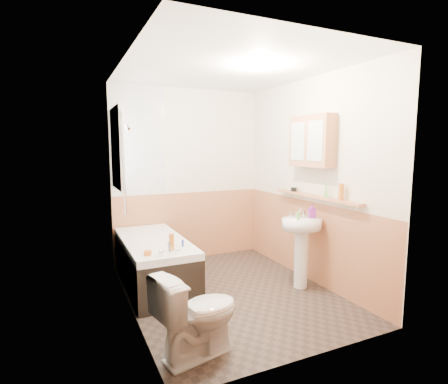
% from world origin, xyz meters
% --- Properties ---
extents(floor, '(2.80, 2.80, 0.00)m').
position_xyz_m(floor, '(0.00, 0.00, 0.00)').
color(floor, '#2B221E').
rests_on(floor, ground).
extents(ceiling, '(2.80, 2.80, 0.00)m').
position_xyz_m(ceiling, '(0.00, 0.00, 2.50)').
color(ceiling, white).
rests_on(ceiling, ground).
extents(wall_back, '(2.20, 0.02, 2.50)m').
position_xyz_m(wall_back, '(0.00, 1.41, 1.25)').
color(wall_back, beige).
rests_on(wall_back, ground).
extents(wall_front, '(2.20, 0.02, 2.50)m').
position_xyz_m(wall_front, '(0.00, -1.41, 1.25)').
color(wall_front, beige).
rests_on(wall_front, ground).
extents(wall_left, '(0.02, 2.80, 2.50)m').
position_xyz_m(wall_left, '(-1.11, 0.00, 1.25)').
color(wall_left, beige).
rests_on(wall_left, ground).
extents(wall_right, '(0.02, 2.80, 2.50)m').
position_xyz_m(wall_right, '(1.11, 0.00, 1.25)').
color(wall_right, beige).
rests_on(wall_right, ground).
extents(wainscot_right, '(0.01, 2.80, 1.00)m').
position_xyz_m(wainscot_right, '(1.09, 0.00, 0.50)').
color(wainscot_right, '#C17A4F').
rests_on(wainscot_right, wall_right).
extents(wainscot_front, '(2.20, 0.01, 1.00)m').
position_xyz_m(wainscot_front, '(0.00, -1.39, 0.50)').
color(wainscot_front, '#C17A4F').
rests_on(wainscot_front, wall_front).
extents(wainscot_back, '(2.20, 0.01, 1.00)m').
position_xyz_m(wainscot_back, '(0.00, 1.39, 0.50)').
color(wainscot_back, '#C17A4F').
rests_on(wainscot_back, wall_back).
extents(tile_cladding_left, '(0.01, 2.80, 2.50)m').
position_xyz_m(tile_cladding_left, '(-1.09, 0.00, 1.25)').
color(tile_cladding_left, white).
rests_on(tile_cladding_left, wall_left).
extents(tile_return_back, '(0.75, 0.01, 1.50)m').
position_xyz_m(tile_return_back, '(-0.73, 1.39, 1.75)').
color(tile_return_back, white).
rests_on(tile_return_back, wall_back).
extents(window, '(0.03, 0.79, 0.99)m').
position_xyz_m(window, '(-1.06, 0.95, 1.65)').
color(window, white).
rests_on(window, wall_left).
extents(bathtub, '(0.70, 1.58, 0.71)m').
position_xyz_m(bathtub, '(-0.73, 0.59, 0.30)').
color(bathtub, black).
rests_on(bathtub, floor).
extents(shower_riser, '(0.10, 0.08, 1.19)m').
position_xyz_m(shower_riser, '(-1.04, 0.54, 1.59)').
color(shower_riser, silver).
rests_on(shower_riser, wall_left).
extents(toilet, '(0.78, 0.54, 0.69)m').
position_xyz_m(toilet, '(-0.76, -1.00, 0.35)').
color(toilet, white).
rests_on(toilet, floor).
extents(sink, '(0.49, 0.40, 0.95)m').
position_xyz_m(sink, '(0.84, -0.21, 0.60)').
color(sink, white).
rests_on(sink, floor).
extents(pine_shelf, '(0.10, 1.46, 0.03)m').
position_xyz_m(pine_shelf, '(1.04, -0.19, 1.08)').
color(pine_shelf, '#C17A4F').
rests_on(pine_shelf, wall_right).
extents(medicine_cabinet, '(0.17, 0.67, 0.60)m').
position_xyz_m(medicine_cabinet, '(1.01, -0.13, 1.73)').
color(medicine_cabinet, '#C17A4F').
rests_on(medicine_cabinet, wall_right).
extents(foam_can, '(0.07, 0.07, 0.18)m').
position_xyz_m(foam_can, '(1.04, -0.61, 1.18)').
color(foam_can, orange).
rests_on(foam_can, pine_shelf).
extents(green_bottle, '(0.05, 0.05, 0.21)m').
position_xyz_m(green_bottle, '(1.04, -0.37, 1.20)').
color(green_bottle, '#59C647').
rests_on(green_bottle, pine_shelf).
extents(black_jar, '(0.08, 0.08, 0.05)m').
position_xyz_m(black_jar, '(1.04, 0.24, 1.12)').
color(black_jar, black).
rests_on(black_jar, pine_shelf).
extents(soap_bottle, '(0.13, 0.18, 0.08)m').
position_xyz_m(soap_bottle, '(0.95, -0.25, 0.88)').
color(soap_bottle, purple).
rests_on(soap_bottle, sink).
extents(clear_bottle, '(0.03, 0.03, 0.09)m').
position_xyz_m(clear_bottle, '(0.73, -0.28, 0.88)').
color(clear_bottle, '#59C647').
rests_on(clear_bottle, sink).
extents(blue_gel, '(0.05, 0.04, 0.18)m').
position_xyz_m(blue_gel, '(-0.67, 0.03, 0.66)').
color(blue_gel, orange).
rests_on(blue_gel, bathtub).
extents(cream_jar, '(0.09, 0.09, 0.05)m').
position_xyz_m(cream_jar, '(-0.94, -0.03, 0.60)').
color(cream_jar, orange).
rests_on(cream_jar, bathtub).
extents(orange_bottle, '(0.03, 0.03, 0.08)m').
position_xyz_m(orange_bottle, '(-0.51, 0.13, 0.61)').
color(orange_bottle, '#19339E').
rests_on(orange_bottle, bathtub).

